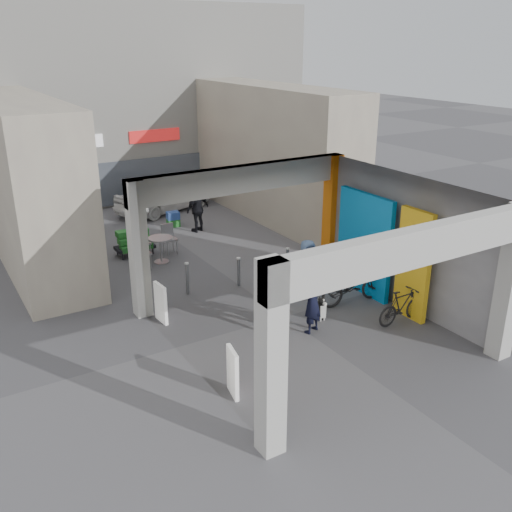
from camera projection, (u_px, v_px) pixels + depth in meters
ground at (285, 317)px, 14.42m from camera, size 90.00×90.00×0.00m
arcade_canopy at (325, 236)px, 13.20m from camera, size 6.40×6.45×6.40m
far_building at (102, 104)px, 24.15m from camera, size 18.00×4.08×8.00m
plaza_bldg_left at (25, 182)px, 17.32m from camera, size 2.00×9.00×5.00m
plaza_bldg_right at (274, 153)px, 21.69m from camera, size 2.00×9.00×5.00m
bollard_left at (187, 279)px, 15.53m from camera, size 0.09×0.09×0.91m
bollard_center at (239, 272)px, 16.05m from camera, size 0.09×0.09×0.84m
bollard_right at (287, 262)px, 16.79m from camera, size 0.09×0.09×0.84m
advert_board_near at (233, 372)px, 11.11m from camera, size 0.19×0.55×1.00m
advert_board_far at (161, 303)px, 14.01m from camera, size 0.13×0.55×1.00m
cafe_set at (154, 249)px, 18.01m from camera, size 1.61×1.30×0.98m
produce_stand at (135, 245)px, 18.44m from camera, size 1.23×0.67×0.81m
crate_stack at (173, 219)px, 21.24m from camera, size 0.49×0.40×0.56m
border_collie at (320, 310)px, 14.22m from camera, size 0.24×0.46×0.64m
man_with_dog at (312, 302)px, 13.42m from camera, size 0.67×0.55×1.57m
man_back_turned at (274, 299)px, 13.50m from camera, size 0.94×0.83×1.62m
man_elderly at (307, 267)px, 15.50m from camera, size 0.79×0.55×1.54m
man_crates at (198, 209)px, 20.50m from camera, size 1.07×0.68×1.70m
bicycle_front at (352, 285)px, 15.01m from camera, size 1.97×0.82×1.01m
bicycle_rear at (402, 306)px, 13.97m from camera, size 1.48×0.43×0.89m
white_van at (163, 194)px, 22.97m from camera, size 4.41×2.86×1.40m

